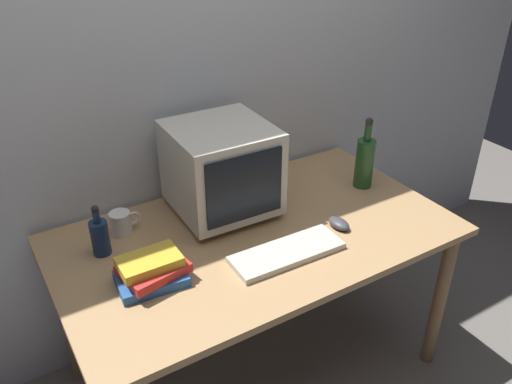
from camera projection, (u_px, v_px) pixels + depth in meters
ground_plane at (256, 366)px, 2.39m from camera, size 6.00×6.00×0.00m
back_wall at (193, 70)px, 2.13m from camera, size 4.00×0.08×2.50m
desk at (256, 250)px, 2.06m from camera, size 1.52×0.86×0.74m
crt_monitor at (221, 169)px, 2.06m from camera, size 0.39×0.40×0.37m
keyboard at (287, 253)px, 1.89m from camera, size 0.42×0.16×0.02m
computer_mouse at (339, 223)px, 2.04m from camera, size 0.07×0.10×0.04m
bottle_tall at (365, 161)px, 2.28m from camera, size 0.08×0.08×0.32m
bottle_short at (100, 236)px, 1.87m from camera, size 0.07×0.07×0.20m
book_stack at (151, 271)px, 1.74m from camera, size 0.25×0.19×0.10m
mug at (121, 223)px, 2.00m from camera, size 0.12×0.08×0.09m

